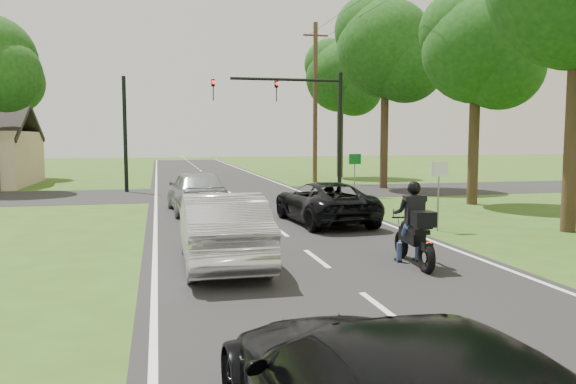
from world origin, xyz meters
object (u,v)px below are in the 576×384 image
object	(u,v)px
silver_suv	(197,191)
motorcycle_rider	(415,232)
traffic_signal	(303,111)
sign_green	(355,166)
utility_pole_far	(315,102)
dark_suv	(324,202)
sign_white	(439,179)
silver_sedan	(222,229)

from	to	relation	value
silver_suv	motorcycle_rider	bearing A→B (deg)	108.71
traffic_signal	sign_green	world-z (taller)	traffic_signal
traffic_signal	utility_pole_far	world-z (taller)	utility_pole_far
dark_suv	sign_green	bearing A→B (deg)	-123.25
sign_white	sign_green	xyz separation A→B (m)	(0.20, 8.00, 0.00)
utility_pole_far	sign_green	world-z (taller)	utility_pole_far
silver_suv	sign_green	xyz separation A→B (m)	(7.06, 2.12, 0.76)
dark_suv	sign_green	xyz separation A→B (m)	(3.12, 5.63, 0.90)
silver_sedan	traffic_signal	world-z (taller)	traffic_signal
motorcycle_rider	utility_pole_far	size ratio (longest dim) A/B	0.22
utility_pole_far	sign_green	size ratio (longest dim) A/B	4.71
motorcycle_rider	utility_pole_far	xyz separation A→B (m)	(4.27, 23.15, 4.33)
dark_suv	silver_sedan	xyz separation A→B (m)	(-4.01, -5.46, 0.12)
silver_sedan	utility_pole_far	xyz separation A→B (m)	(8.43, 22.11, 4.27)
silver_sedan	traffic_signal	size ratio (longest dim) A/B	0.77
silver_suv	sign_white	size ratio (longest dim) A/B	2.27
dark_suv	silver_sedan	distance (m)	6.78
motorcycle_rider	traffic_signal	distance (m)	15.58
sign_white	sign_green	distance (m)	8.00
silver_sedan	utility_pole_far	bearing A→B (deg)	-110.54
motorcycle_rider	sign_white	xyz separation A→B (m)	(2.77, 4.13, 0.85)
traffic_signal	dark_suv	bearing A→B (deg)	-100.20
sign_white	sign_green	size ratio (longest dim) A/B	1.00
motorcycle_rider	silver_suv	world-z (taller)	motorcycle_rider
sign_white	silver_sedan	bearing A→B (deg)	-156.00
silver_sedan	sign_green	xyz separation A→B (m)	(7.13, 11.09, 0.78)
silver_suv	sign_white	xyz separation A→B (m)	(6.86, -5.88, 0.76)
dark_suv	traffic_signal	xyz separation A→B (m)	(1.56, 8.64, 3.44)
motorcycle_rider	silver_sedan	world-z (taller)	motorcycle_rider
traffic_signal	sign_white	size ratio (longest dim) A/B	3.00
dark_suv	silver_suv	world-z (taller)	silver_suv
silver_suv	sign_white	distance (m)	9.07
motorcycle_rider	dark_suv	xyz separation A→B (m)	(-0.15, 6.50, -0.05)
motorcycle_rider	sign_white	distance (m)	5.04
motorcycle_rider	dark_suv	bearing A→B (deg)	95.82
silver_sedan	sign_white	xyz separation A→B (m)	(6.93, 3.09, 0.78)
dark_suv	sign_white	world-z (taller)	sign_white
silver_suv	utility_pole_far	distance (m)	16.15
motorcycle_rider	dark_suv	distance (m)	6.51
motorcycle_rider	sign_white	bearing A→B (deg)	60.67
silver_sedan	sign_white	distance (m)	7.63
dark_suv	sign_green	distance (m)	6.49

